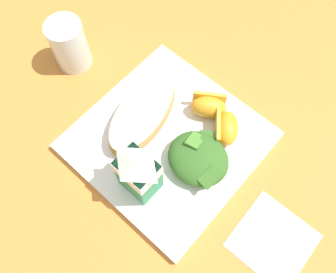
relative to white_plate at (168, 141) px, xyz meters
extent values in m
plane|color=#C67A33|center=(0.00, 0.00, -0.01)|extent=(3.00, 3.00, 0.00)
cube|color=white|center=(0.00, 0.00, 0.00)|extent=(0.28, 0.28, 0.02)
ellipsoid|color=#B77F42|center=(0.06, 0.00, 0.02)|extent=(0.11, 0.18, 0.03)
ellipsoid|color=maroon|center=(0.06, 0.00, 0.03)|extent=(0.10, 0.17, 0.01)
ellipsoid|color=beige|center=(0.06, 0.00, 0.04)|extent=(0.11, 0.18, 0.01)
ellipsoid|color=#336023|center=(-0.06, 0.00, 0.03)|extent=(0.10, 0.09, 0.04)
cube|color=#336023|center=(-0.07, 0.02, 0.03)|extent=(0.03, 0.03, 0.01)
cube|color=#336023|center=(-0.06, -0.03, 0.03)|extent=(0.04, 0.04, 0.01)
cube|color=#4C8433|center=(-0.04, -0.01, 0.05)|extent=(0.03, 0.03, 0.02)
cube|color=#3D7028|center=(-0.10, 0.02, 0.04)|extent=(0.03, 0.03, 0.01)
cube|color=#2D8451|center=(-0.02, 0.09, 0.05)|extent=(0.06, 0.04, 0.09)
cube|color=white|center=(-0.02, 0.09, 0.08)|extent=(0.06, 0.04, 0.03)
pyramid|color=white|center=(-0.02, 0.09, 0.11)|extent=(0.06, 0.04, 0.02)
ellipsoid|color=orange|center=(-0.07, -0.07, 0.03)|extent=(0.07, 0.07, 0.04)
cube|color=gold|center=(-0.05, -0.06, 0.03)|extent=(0.04, 0.05, 0.03)
ellipsoid|color=orange|center=(-0.02, -0.08, 0.03)|extent=(0.07, 0.06, 0.04)
cube|color=gold|center=(-0.01, -0.10, 0.03)|extent=(0.05, 0.04, 0.03)
cube|color=white|center=(-0.23, 0.01, -0.01)|extent=(0.11, 0.11, 0.00)
cylinder|color=silver|center=(0.25, -0.01, 0.04)|extent=(0.07, 0.07, 0.10)
camera|label=1|loc=(-0.16, 0.18, 0.54)|focal=37.16mm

